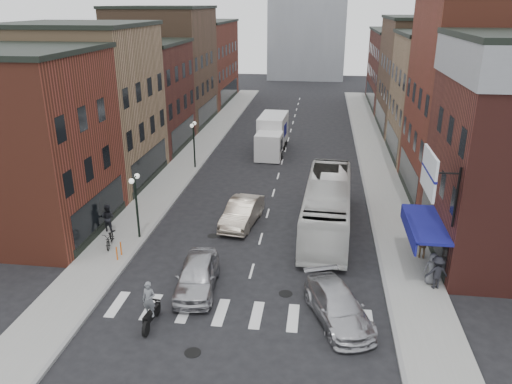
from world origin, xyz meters
TOP-DOWN VIEW (x-y plane):
  - ground at (0.00, 0.00)m, footprint 160.00×160.00m
  - sidewalk_left at (-8.50, 22.00)m, footprint 3.00×74.00m
  - sidewalk_right at (8.50, 22.00)m, footprint 3.00×74.00m
  - curb_left at (-7.00, 22.00)m, footprint 0.20×74.00m
  - curb_right at (7.00, 22.00)m, footprint 0.20×74.00m
  - crosswalk_stripes at (0.00, -3.00)m, footprint 12.00×2.20m
  - bldg_left_near at (-14.99, 4.50)m, footprint 10.30×9.20m
  - bldg_left_mid_a at (-14.99, 14.00)m, footprint 10.30×10.20m
  - bldg_left_mid_b at (-14.99, 24.00)m, footprint 10.30×10.20m
  - bldg_left_far_a at (-14.99, 35.00)m, footprint 10.30×12.20m
  - bldg_left_far_b at (-14.99, 49.00)m, footprint 10.30×16.20m
  - bldg_right_mid_a at (15.00, 14.00)m, footprint 10.30×10.20m
  - bldg_right_mid_b at (14.99, 24.00)m, footprint 10.30×10.20m
  - bldg_right_far_a at (14.99, 35.00)m, footprint 10.30×12.20m
  - bldg_right_far_b at (14.99, 49.00)m, footprint 10.30×16.20m
  - awning_blue at (8.93, 2.50)m, footprint 1.80×5.00m
  - billboard_sign at (8.59, 0.50)m, footprint 1.52×3.00m
  - streetlamp_near at (-7.40, 4.00)m, footprint 0.32×1.22m
  - streetlamp_far at (-7.40, 18.00)m, footprint 0.32×1.22m
  - bike_rack at (-7.60, 1.30)m, footprint 0.08×0.68m
  - box_truck at (-1.27, 24.01)m, footprint 2.67×8.00m
  - motorcycle_rider at (-3.80, -4.43)m, footprint 0.66×2.21m
  - transit_bus at (4.00, 6.92)m, footprint 3.26×11.78m
  - sedan_left_near at (-2.47, -1.19)m, footprint 2.37×4.99m
  - sedan_left_far at (-1.48, 7.00)m, footprint 2.42×5.22m
  - curb_car at (4.52, -2.89)m, footprint 3.70×5.49m
  - parked_bicycle at (-8.67, 2.60)m, footprint 1.03×1.92m
  - ped_left_solo at (-9.60, 4.60)m, footprint 0.95×0.68m
  - ped_right_a at (9.46, 0.32)m, footprint 1.22×0.75m
  - ped_right_b at (9.36, 3.53)m, footprint 1.01×0.58m
  - ped_right_c at (9.32, 0.75)m, footprint 0.87×0.61m

SIDE VIEW (x-z plane):
  - ground at x=0.00m, z-range 0.00..0.00m
  - curb_left at x=-7.00m, z-range -0.08..0.08m
  - curb_right at x=7.00m, z-range -0.08..0.08m
  - crosswalk_stripes at x=0.00m, z-range -0.01..0.01m
  - sidewalk_left at x=-8.50m, z-range 0.00..0.15m
  - sidewalk_right at x=8.50m, z-range 0.00..0.15m
  - bike_rack at x=-7.60m, z-range 0.15..0.95m
  - parked_bicycle at x=-8.67m, z-range 0.15..1.11m
  - curb_car at x=4.52m, z-range 0.00..1.48m
  - sedan_left_near at x=-2.47m, z-range 0.00..1.65m
  - sedan_left_far at x=-1.48m, z-range 0.00..1.66m
  - ped_right_b at x=9.36m, z-range 0.15..1.79m
  - ped_right_c at x=9.32m, z-range 0.15..1.85m
  - ped_right_a at x=9.46m, z-range 0.15..1.92m
  - ped_left_solo at x=-9.60m, z-range 0.15..1.93m
  - motorcycle_rider at x=-3.80m, z-range -0.07..2.18m
  - transit_bus at x=4.00m, z-range 0.00..3.25m
  - box_truck at x=-1.27m, z-range -0.02..3.42m
  - awning_blue at x=8.93m, z-range 2.24..3.02m
  - streetlamp_near at x=-7.40m, z-range 0.86..4.97m
  - streetlamp_far at x=-7.40m, z-range 0.86..4.97m
  - bldg_right_far_b at x=14.99m, z-range 0.00..10.30m
  - bldg_left_mid_b at x=-14.99m, z-range 0.00..10.30m
  - bldg_left_far_b at x=-14.99m, z-range 0.00..11.30m
  - bldg_right_mid_b at x=14.99m, z-range 0.00..11.30m
  - bldg_left_near at x=-14.99m, z-range 0.00..11.30m
  - billboard_sign at x=8.59m, z-range 4.28..7.98m
  - bldg_right_far_a at x=14.99m, z-range 0.00..12.30m
  - bldg_left_mid_a at x=-14.99m, z-range 0.00..12.30m
  - bldg_left_far_a at x=-14.99m, z-range 0.00..13.30m
  - bldg_right_mid_a at x=15.00m, z-range 0.00..14.30m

